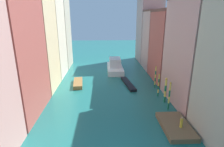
# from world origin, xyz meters

# --- Properties ---
(ground_plane) EXTENTS (154.00, 154.00, 0.00)m
(ground_plane) POSITION_xyz_m (0.00, 24.50, 0.00)
(ground_plane) COLOR #1E6B66
(building_left_1) EXTENTS (6.71, 11.42, 22.02)m
(building_left_1) POSITION_xyz_m (-13.96, 11.74, 11.02)
(building_left_1) COLOR #B25147
(building_left_1) RESTS_ON ground
(building_left_2) EXTENTS (6.71, 8.53, 18.86)m
(building_left_2) POSITION_xyz_m (-13.96, 21.92, 9.44)
(building_left_2) COLOR beige
(building_left_2) RESTS_ON ground
(building_left_3) EXTENTS (6.71, 8.74, 19.87)m
(building_left_3) POSITION_xyz_m (-13.96, 30.78, 9.94)
(building_left_3) COLOR beige
(building_left_3) RESTS_ON ground
(building_left_4) EXTENTS (6.71, 8.34, 20.25)m
(building_left_4) POSITION_xyz_m (-13.96, 39.75, 10.14)
(building_left_4) COLOR #BCB299
(building_left_4) RESTS_ON ground
(building_right_1) EXTENTS (6.71, 12.17, 17.65)m
(building_right_1) POSITION_xyz_m (13.96, 14.20, 8.84)
(building_right_1) COLOR tan
(building_right_1) RESTS_ON ground
(building_right_2) EXTENTS (6.71, 11.20, 15.88)m
(building_right_2) POSITION_xyz_m (13.96, 26.19, 7.95)
(building_right_2) COLOR #B25147
(building_right_2) RESTS_ON ground
(building_right_3) EXTENTS (6.71, 8.70, 16.05)m
(building_right_3) POSITION_xyz_m (13.96, 36.19, 8.03)
(building_right_3) COLOR tan
(building_right_3) RESTS_ON ground
(building_right_4) EXTENTS (6.71, 9.70, 22.08)m
(building_right_4) POSITION_xyz_m (13.96, 45.71, 11.05)
(building_right_4) COLOR tan
(building_right_4) RESTS_ON ground
(waterfront_dock) EXTENTS (3.61, 6.49, 0.66)m
(waterfront_dock) POSITION_xyz_m (8.56, 6.38, 0.33)
(waterfront_dock) COLOR brown
(waterfront_dock) RESTS_ON ground
(person_on_dock) EXTENTS (0.36, 0.36, 1.50)m
(person_on_dock) POSITION_xyz_m (8.93, 5.59, 1.35)
(person_on_dock) COLOR gold
(person_on_dock) RESTS_ON waterfront_dock
(mooring_pole_0) EXTENTS (0.28, 0.28, 4.61)m
(mooring_pole_0) POSITION_xyz_m (9.39, 11.63, 2.35)
(mooring_pole_0) COLOR #197247
(mooring_pole_0) RESTS_ON ground
(mooring_pole_1) EXTENTS (0.38, 0.38, 4.46)m
(mooring_pole_1) POSITION_xyz_m (9.63, 14.21, 2.29)
(mooring_pole_1) COLOR #197247
(mooring_pole_1) RESTS_ON ground
(mooring_pole_2) EXTENTS (0.27, 0.27, 4.35)m
(mooring_pole_2) POSITION_xyz_m (9.20, 16.75, 2.22)
(mooring_pole_2) COLOR #197247
(mooring_pole_2) RESTS_ON ground
(mooring_pole_3) EXTENTS (0.28, 0.28, 4.72)m
(mooring_pole_3) POSITION_xyz_m (9.71, 20.81, 2.40)
(mooring_pole_3) COLOR #197247
(mooring_pole_3) RESTS_ON ground
(vaporetto_white) EXTENTS (4.02, 10.21, 3.62)m
(vaporetto_white) POSITION_xyz_m (2.22, 33.54, 1.32)
(vaporetto_white) COLOR white
(vaporetto_white) RESTS_ON ground
(gondola_black) EXTENTS (2.44, 8.39, 0.53)m
(gondola_black) POSITION_xyz_m (4.40, 22.94, 0.26)
(gondola_black) COLOR black
(gondola_black) RESTS_ON ground
(motorboat_0) EXTENTS (2.46, 6.21, 0.80)m
(motorboat_0) POSITION_xyz_m (-6.52, 23.48, 0.40)
(motorboat_0) COLOR olive
(motorboat_0) RESTS_ON ground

